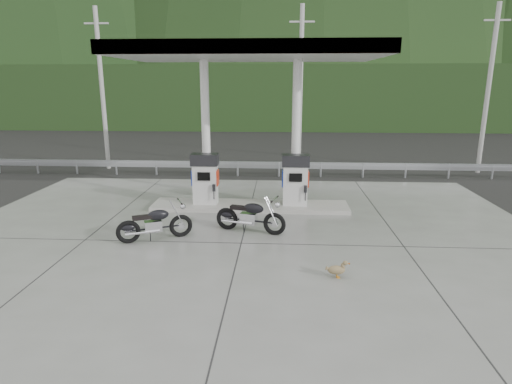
# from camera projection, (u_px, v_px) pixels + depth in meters

# --- Properties ---
(ground) EXTENTS (160.00, 160.00, 0.00)m
(ground) POSITION_uv_depth(u_px,v_px,m) (244.00, 232.00, 12.98)
(ground) COLOR black
(ground) RESTS_ON ground
(forecourt_apron) EXTENTS (18.00, 14.00, 0.02)m
(forecourt_apron) POSITION_uv_depth(u_px,v_px,m) (244.00, 232.00, 12.98)
(forecourt_apron) COLOR slate
(forecourt_apron) RESTS_ON ground
(pump_island) EXTENTS (7.00, 1.40, 0.15)m
(pump_island) POSITION_uv_depth(u_px,v_px,m) (250.00, 206.00, 15.37)
(pump_island) COLOR #9F9D94
(pump_island) RESTS_ON forecourt_apron
(gas_pump_left) EXTENTS (0.95, 0.55, 1.80)m
(gas_pump_left) POSITION_uv_depth(u_px,v_px,m) (205.00, 179.00, 15.22)
(gas_pump_left) COLOR silver
(gas_pump_left) RESTS_ON pump_island
(gas_pump_right) EXTENTS (0.95, 0.55, 1.80)m
(gas_pump_right) POSITION_uv_depth(u_px,v_px,m) (295.00, 180.00, 15.04)
(gas_pump_right) COLOR silver
(gas_pump_right) RESTS_ON pump_island
(canopy_column_left) EXTENTS (0.30, 0.30, 5.00)m
(canopy_column_left) POSITION_uv_depth(u_px,v_px,m) (206.00, 133.00, 15.21)
(canopy_column_left) COLOR white
(canopy_column_left) RESTS_ON pump_island
(canopy_column_right) EXTENTS (0.30, 0.30, 5.00)m
(canopy_column_right) POSITION_uv_depth(u_px,v_px,m) (296.00, 133.00, 15.03)
(canopy_column_right) COLOR white
(canopy_column_right) RESTS_ON pump_island
(canopy_roof) EXTENTS (8.50, 5.00, 0.40)m
(canopy_roof) POSITION_uv_depth(u_px,v_px,m) (250.00, 52.00, 14.06)
(canopy_roof) COLOR silver
(canopy_roof) RESTS_ON canopy_column_left
(guardrail) EXTENTS (26.00, 0.16, 1.42)m
(guardrail) POSITION_uv_depth(u_px,v_px,m) (258.00, 162.00, 20.54)
(guardrail) COLOR #94989C
(guardrail) RESTS_ON ground
(road) EXTENTS (60.00, 7.00, 0.01)m
(road) POSITION_uv_depth(u_px,v_px,m) (261.00, 163.00, 24.10)
(road) COLOR black
(road) RESTS_ON ground
(utility_pole_a) EXTENTS (0.22, 0.22, 8.00)m
(utility_pole_a) POSITION_uv_depth(u_px,v_px,m) (102.00, 91.00, 21.62)
(utility_pole_a) COLOR gray
(utility_pole_a) RESTS_ON ground
(utility_pole_b) EXTENTS (0.22, 0.22, 8.00)m
(utility_pole_b) POSITION_uv_depth(u_px,v_px,m) (300.00, 91.00, 21.06)
(utility_pole_b) COLOR gray
(utility_pole_b) RESTS_ON ground
(utility_pole_c) EXTENTS (0.22, 0.22, 8.00)m
(utility_pole_c) POSITION_uv_depth(u_px,v_px,m) (488.00, 91.00, 20.55)
(utility_pole_c) COLOR gray
(utility_pole_c) RESTS_ON ground
(tree_band) EXTENTS (80.00, 6.00, 6.00)m
(tree_band) POSITION_uv_depth(u_px,v_px,m) (270.00, 97.00, 41.24)
(tree_band) COLOR black
(tree_band) RESTS_ON ground
(forested_hills) EXTENTS (100.00, 40.00, 140.00)m
(forested_hills) POSITION_uv_depth(u_px,v_px,m) (275.00, 110.00, 71.00)
(forested_hills) COLOR black
(forested_hills) RESTS_ON ground
(motorcycle_left) EXTENTS (2.09, 1.40, 0.95)m
(motorcycle_left) POSITION_uv_depth(u_px,v_px,m) (155.00, 224.00, 12.17)
(motorcycle_left) COLOR black
(motorcycle_left) RESTS_ON forecourt_apron
(motorcycle_right) EXTENTS (2.16, 1.20, 0.98)m
(motorcycle_right) POSITION_uv_depth(u_px,v_px,m) (250.00, 216.00, 12.81)
(motorcycle_right) COLOR black
(motorcycle_right) RESTS_ON forecourt_apron
(duck) EXTENTS (0.50, 0.15, 0.36)m
(duck) POSITION_uv_depth(u_px,v_px,m) (336.00, 270.00, 9.86)
(duck) COLOR brown
(duck) RESTS_ON forecourt_apron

